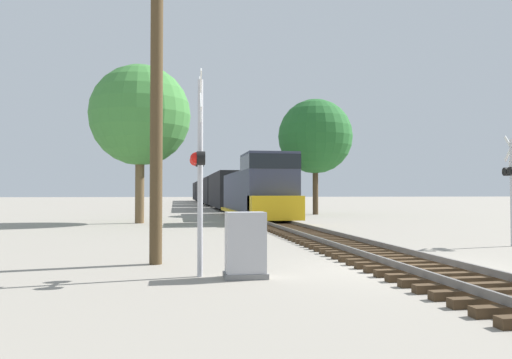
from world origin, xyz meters
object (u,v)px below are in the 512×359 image
object	(u,v)px
utility_pole	(156,101)
relay_cabinet	(245,245)
tree_far_right	(140,116)
freight_train	(214,191)
tree_mid_background	(315,137)
crossing_signal_near	(199,163)

from	to	relation	value
utility_pole	relay_cabinet	bearing A→B (deg)	-50.75
relay_cabinet	tree_far_right	xyz separation A→B (m)	(-3.60, 20.21, 5.84)
freight_train	tree_mid_background	world-z (taller)	tree_mid_background
relay_cabinet	tree_mid_background	bearing A→B (deg)	71.08
freight_train	tree_mid_background	distance (m)	31.39
crossing_signal_near	tree_mid_background	distance (m)	32.01
relay_cabinet	tree_far_right	world-z (taller)	tree_far_right
freight_train	tree_mid_background	size ratio (longest dim) A/B	9.05
tree_far_right	tree_mid_background	distance (m)	16.99
tree_far_right	tree_mid_background	size ratio (longest dim) A/B	0.98
relay_cabinet	tree_mid_background	distance (m)	32.28
freight_train	tree_mid_background	xyz separation A→B (m)	(6.16, -30.44, 4.58)
crossing_signal_near	tree_far_right	distance (m)	20.44
crossing_signal_near	utility_pole	distance (m)	2.92
utility_pole	tree_mid_background	bearing A→B (deg)	65.97
relay_cabinet	crossing_signal_near	bearing A→B (deg)	160.78
tree_far_right	freight_train	bearing A→B (deg)	79.14
utility_pole	tree_far_right	world-z (taller)	tree_far_right
relay_cabinet	tree_mid_background	world-z (taller)	tree_mid_background
freight_train	utility_pole	world-z (taller)	utility_pole
freight_train	tree_far_right	size ratio (longest dim) A/B	9.19
freight_train	relay_cabinet	distance (m)	60.61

